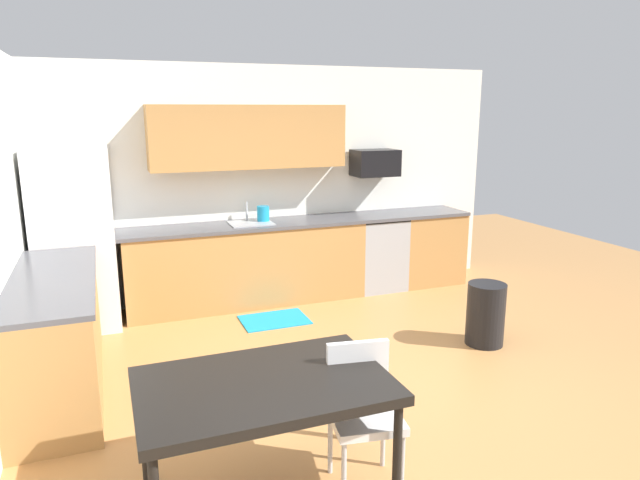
# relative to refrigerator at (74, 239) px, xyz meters

# --- Properties ---
(ground_plane) EXTENTS (12.00, 12.00, 0.00)m
(ground_plane) POSITION_rel_refrigerator_xyz_m (2.18, -2.22, -0.93)
(ground_plane) COLOR #B77F47
(wall_back) EXTENTS (5.80, 0.10, 2.70)m
(wall_back) POSITION_rel_refrigerator_xyz_m (2.18, 0.43, 0.42)
(wall_back) COLOR silver
(wall_back) RESTS_ON ground
(cabinet_run_back) EXTENTS (2.71, 0.60, 0.90)m
(cabinet_run_back) POSITION_rel_refrigerator_xyz_m (1.79, 0.08, -0.48)
(cabinet_run_back) COLOR #AD7A42
(cabinet_run_back) RESTS_ON ground
(cabinet_run_back_right) EXTENTS (0.84, 0.60, 0.90)m
(cabinet_run_back_right) POSITION_rel_refrigerator_xyz_m (4.16, 0.08, -0.48)
(cabinet_run_back_right) COLOR #AD7A42
(cabinet_run_back_right) RESTS_ON ground
(cabinet_run_left) EXTENTS (0.60, 2.00, 0.90)m
(cabinet_run_left) POSITION_rel_refrigerator_xyz_m (-0.12, -1.42, -0.48)
(cabinet_run_left) COLOR #AD7A42
(cabinet_run_left) RESTS_ON ground
(countertop_back) EXTENTS (4.80, 0.64, 0.04)m
(countertop_back) POSITION_rel_refrigerator_xyz_m (2.18, 0.08, -0.01)
(countertop_back) COLOR #4C4C51
(countertop_back) RESTS_ON cabinet_run_back
(countertop_left) EXTENTS (0.64, 2.00, 0.04)m
(countertop_left) POSITION_rel_refrigerator_xyz_m (-0.12, -1.42, -0.01)
(countertop_left) COLOR #4C4C51
(countertop_left) RESTS_ON cabinet_run_left
(upper_cabinets_back) EXTENTS (2.20, 0.34, 0.70)m
(upper_cabinets_back) POSITION_rel_refrigerator_xyz_m (1.88, 0.21, 0.97)
(upper_cabinets_back) COLOR #AD7A42
(refrigerator) EXTENTS (0.76, 0.70, 1.85)m
(refrigerator) POSITION_rel_refrigerator_xyz_m (0.00, 0.00, 0.00)
(refrigerator) COLOR white
(refrigerator) RESTS_ON ground
(oven_range) EXTENTS (0.60, 0.60, 0.91)m
(oven_range) POSITION_rel_refrigerator_xyz_m (3.44, 0.08, -0.47)
(oven_range) COLOR #999BA0
(oven_range) RESTS_ON ground
(microwave) EXTENTS (0.54, 0.36, 0.32)m
(microwave) POSITION_rel_refrigerator_xyz_m (3.44, 0.18, 0.64)
(microwave) COLOR black
(sink_basin) EXTENTS (0.48, 0.40, 0.14)m
(sink_basin) POSITION_rel_refrigerator_xyz_m (1.84, 0.08, -0.05)
(sink_basin) COLOR #A5A8AD
(sink_basin) RESTS_ON countertop_back
(sink_faucet) EXTENTS (0.02, 0.02, 0.24)m
(sink_faucet) POSITION_rel_refrigerator_xyz_m (1.84, 0.26, 0.11)
(sink_faucet) COLOR #B2B5BA
(sink_faucet) RESTS_ON countertop_back
(dining_table) EXTENTS (1.40, 0.90, 0.73)m
(dining_table) POSITION_rel_refrigerator_xyz_m (1.06, -3.25, -0.26)
(dining_table) COLOR black
(dining_table) RESTS_ON ground
(chair_near_table) EXTENTS (0.46, 0.46, 0.85)m
(chair_near_table) POSITION_rel_refrigerator_xyz_m (1.64, -3.32, -0.42)
(chair_near_table) COLOR white
(chair_near_table) RESTS_ON ground
(trash_bin) EXTENTS (0.36, 0.36, 0.60)m
(trash_bin) POSITION_rel_refrigerator_xyz_m (3.61, -1.88, -0.63)
(trash_bin) COLOR black
(trash_bin) RESTS_ON ground
(floor_mat) EXTENTS (0.70, 0.50, 0.01)m
(floor_mat) POSITION_rel_refrigerator_xyz_m (1.91, -0.57, -0.92)
(floor_mat) COLOR #198CBF
(floor_mat) RESTS_ON ground
(kettle) EXTENTS (0.14, 0.14, 0.20)m
(kettle) POSITION_rel_refrigerator_xyz_m (2.00, 0.13, 0.09)
(kettle) COLOR #198CBF
(kettle) RESTS_ON countertop_back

